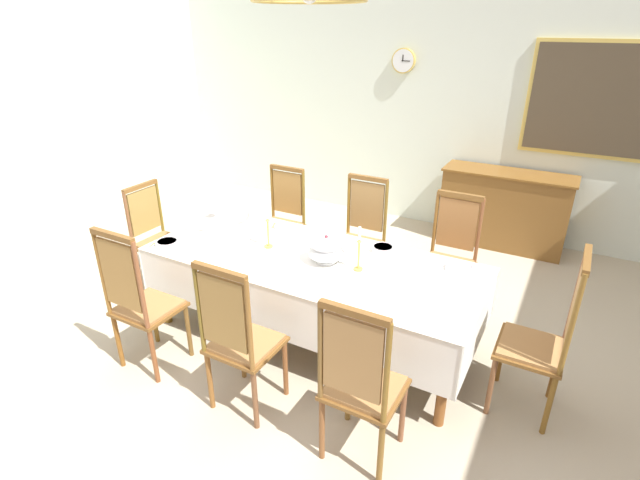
# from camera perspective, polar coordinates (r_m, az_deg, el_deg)

# --- Properties ---
(ground) EXTENTS (7.61, 6.10, 0.04)m
(ground) POSITION_cam_1_polar(r_m,az_deg,el_deg) (4.16, -1.50, -12.05)
(ground) COLOR #B8AC91
(back_wall) EXTENTS (7.61, 0.08, 3.27)m
(back_wall) POSITION_cam_1_polar(r_m,az_deg,el_deg) (6.25, 13.49, 16.40)
(back_wall) COLOR silver
(back_wall) RESTS_ON ground
(dining_table) EXTENTS (2.68, 1.09, 0.74)m
(dining_table) POSITION_cam_1_polar(r_m,az_deg,el_deg) (3.84, -1.02, -3.13)
(dining_table) COLOR brown
(dining_table) RESTS_ON ground
(tablecloth) EXTENTS (2.70, 1.11, 0.42)m
(tablecloth) POSITION_cam_1_polar(r_m,az_deg,el_deg) (3.86, -1.02, -3.63)
(tablecloth) COLOR white
(tablecloth) RESTS_ON dining_table
(chair_south_a) EXTENTS (0.44, 0.42, 1.18)m
(chair_south_a) POSITION_cam_1_polar(r_m,az_deg,el_deg) (3.78, -20.72, -6.68)
(chair_south_a) COLOR brown
(chair_south_a) RESTS_ON ground
(chair_north_a) EXTENTS (0.44, 0.42, 1.10)m
(chair_north_a) POSITION_cam_1_polar(r_m,az_deg,el_deg) (5.06, -4.58, 2.59)
(chair_north_a) COLOR brown
(chair_north_a) RESTS_ON ground
(chair_south_b) EXTENTS (0.44, 0.42, 1.15)m
(chair_south_b) POSITION_cam_1_polar(r_m,az_deg,el_deg) (3.23, -9.68, -11.35)
(chair_south_b) COLOR brown
(chair_south_b) RESTS_ON ground
(chair_north_b) EXTENTS (0.44, 0.42, 1.13)m
(chair_north_b) POSITION_cam_1_polar(r_m,az_deg,el_deg) (4.65, 4.87, 0.66)
(chair_north_b) COLOR brown
(chair_north_b) RESTS_ON ground
(chair_south_c) EXTENTS (0.44, 0.42, 1.15)m
(chair_south_c) POSITION_cam_1_polar(r_m,az_deg,el_deg) (2.86, 4.86, -16.53)
(chair_south_c) COLOR brown
(chair_south_c) RESTS_ON ground
(chair_north_c) EXTENTS (0.44, 0.42, 1.11)m
(chair_north_c) POSITION_cam_1_polar(r_m,az_deg,el_deg) (4.40, 15.25, -1.69)
(chair_north_c) COLOR brown
(chair_north_c) RESTS_ON ground
(chair_head_west) EXTENTS (0.42, 0.44, 1.07)m
(chair_head_west) POSITION_cam_1_polar(r_m,az_deg,el_deg) (4.92, -18.85, 0.47)
(chair_head_west) COLOR brown
(chair_head_west) RESTS_ON ground
(chair_head_east) EXTENTS (0.42, 0.44, 1.22)m
(chair_head_east) POSITION_cam_1_polar(r_m,az_deg,el_deg) (3.47, 25.28, -10.33)
(chair_head_east) COLOR brown
(chair_head_east) RESTS_ON ground
(soup_tureen) EXTENTS (0.29, 0.29, 0.23)m
(soup_tureen) POSITION_cam_1_polar(r_m,az_deg,el_deg) (3.70, 0.75, -1.08)
(soup_tureen) COLOR white
(soup_tureen) RESTS_ON tablecloth
(candlestick_west) EXTENTS (0.07, 0.07, 0.36)m
(candlestick_west) POSITION_cam_1_polar(r_m,az_deg,el_deg) (3.95, -6.21, 1.05)
(candlestick_west) COLOR gold
(candlestick_west) RESTS_ON tablecloth
(candlestick_east) EXTENTS (0.07, 0.07, 0.36)m
(candlestick_east) POSITION_cam_1_polar(r_m,az_deg,el_deg) (3.58, 4.66, -1.55)
(candlestick_east) COLOR gold
(candlestick_east) RESTS_ON tablecloth
(bowl_near_left) EXTENTS (0.16, 0.16, 0.04)m
(bowl_near_left) POSITION_cam_1_polar(r_m,az_deg,el_deg) (4.36, -4.36, 1.66)
(bowl_near_left) COLOR white
(bowl_near_left) RESTS_ON tablecloth
(bowl_near_right) EXTENTS (0.19, 0.19, 0.04)m
(bowl_near_right) POSITION_cam_1_polar(r_m,az_deg,el_deg) (4.22, -17.76, -0.29)
(bowl_near_right) COLOR white
(bowl_near_right) RESTS_ON tablecloth
(bowl_far_left) EXTENTS (0.19, 0.19, 0.05)m
(bowl_far_left) POSITION_cam_1_polar(r_m,az_deg,el_deg) (3.94, 7.52, -1.01)
(bowl_far_left) COLOR white
(bowl_far_left) RESTS_ON tablecloth
(bowl_far_right) EXTENTS (0.20, 0.20, 0.04)m
(bowl_far_right) POSITION_cam_1_polar(r_m,az_deg,el_deg) (3.77, 16.23, -3.15)
(bowl_far_right) COLOR white
(bowl_far_right) RESTS_ON tablecloth
(spoon_primary) EXTENTS (0.06, 0.17, 0.01)m
(spoon_primary) POSITION_cam_1_polar(r_m,az_deg,el_deg) (4.44, -5.46, 1.87)
(spoon_primary) COLOR gold
(spoon_primary) RESTS_ON tablecloth
(spoon_secondary) EXTENTS (0.06, 0.17, 0.01)m
(spoon_secondary) POSITION_cam_1_polar(r_m,az_deg,el_deg) (4.34, -18.72, 0.00)
(spoon_secondary) COLOR gold
(spoon_secondary) RESTS_ON tablecloth
(sideboard) EXTENTS (1.44, 0.48, 0.90)m
(sideboard) POSITION_cam_1_polar(r_m,az_deg,el_deg) (6.02, 21.03, 3.44)
(sideboard) COLOR brown
(sideboard) RESTS_ON ground
(mounted_clock) EXTENTS (0.29, 0.06, 0.29)m
(mounted_clock) POSITION_cam_1_polar(r_m,az_deg,el_deg) (6.26, 9.94, 20.32)
(mounted_clock) COLOR #D1B251
(framed_painting) EXTENTS (1.34, 0.05, 1.19)m
(framed_painting) POSITION_cam_1_polar(r_m,az_deg,el_deg) (5.93, 29.96, 14.23)
(framed_painting) COLOR #D1B251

